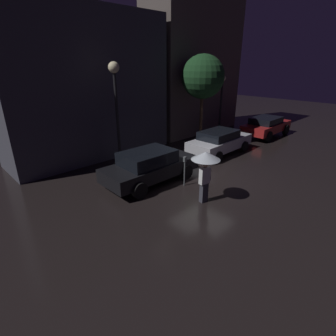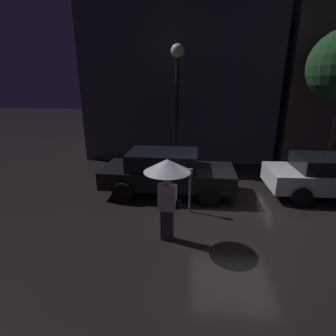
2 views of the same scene
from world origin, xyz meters
TOP-DOWN VIEW (x-y plane):
  - ground_plane at (0.00, 0.00)m, footprint 60.00×60.00m
  - building_facade_left at (-2.05, 6.50)m, footprint 8.85×3.00m
  - building_facade_right at (6.55, 6.50)m, footprint 7.65×3.00m
  - parked_car_black at (-2.17, 1.33)m, footprint 4.38×2.01m
  - parked_car_silver at (3.28, 1.53)m, footprint 4.29×1.92m
  - parked_car_red at (8.92, 1.51)m, footprint 4.39×2.00m
  - pedestrian_with_umbrella at (-1.88, -1.46)m, footprint 1.06×1.06m
  - parking_meter at (-1.37, 0.00)m, footprint 0.12×0.10m
  - street_lamp_near at (-2.00, 3.86)m, footprint 0.51×0.51m
  - street_lamp_far at (6.75, 4.02)m, footprint 0.42×0.42m
  - street_tree at (3.98, 3.53)m, footprint 2.57×2.57m

SIDE VIEW (x-z plane):
  - ground_plane at x=0.00m, z-range 0.00..0.00m
  - parked_car_silver at x=3.28m, z-range 0.04..1.40m
  - parked_car_red at x=8.92m, z-range 0.06..1.43m
  - parked_car_black at x=-2.17m, z-range 0.04..1.49m
  - parking_meter at x=-1.37m, z-range 0.15..1.47m
  - pedestrian_with_umbrella at x=-1.88m, z-range 0.61..2.62m
  - street_lamp_far at x=6.75m, z-range 0.83..4.98m
  - street_lamp_near at x=-2.00m, z-range 1.25..6.25m
  - building_facade_left at x=-2.05m, z-range 0.00..7.50m
  - street_tree at x=3.98m, z-range 1.42..6.86m
  - building_facade_right at x=6.55m, z-range 0.00..10.29m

